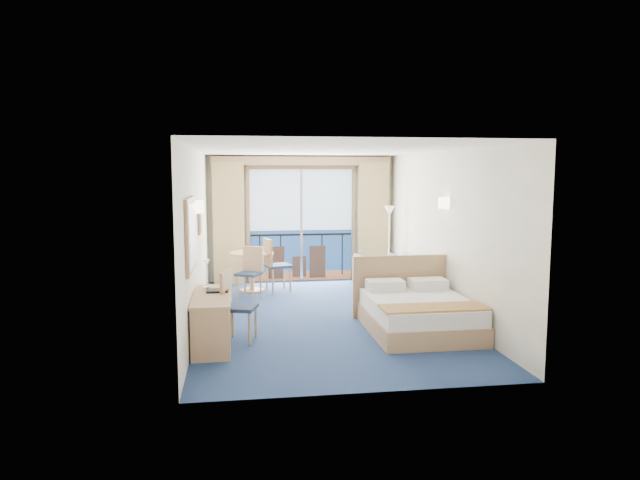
{
  "coord_description": "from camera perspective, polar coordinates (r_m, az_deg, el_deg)",
  "views": [
    {
      "loc": [
        -1.39,
        -8.97,
        2.35
      ],
      "look_at": [
        -0.04,
        0.2,
        1.24
      ],
      "focal_mm": 32.0,
      "sensor_mm": 36.0,
      "label": 1
    }
  ],
  "objects": [
    {
      "name": "floor_lamp",
      "position": [
        11.71,
        6.95,
        1.42
      ],
      "size": [
        0.23,
        0.23,
        1.66
      ],
      "color": "silver",
      "rests_on": "ground"
    },
    {
      "name": "desk_chair",
      "position": [
        8.05,
        -8.57,
        -6.12
      ],
      "size": [
        0.54,
        0.53,
        0.99
      ],
      "rotation": [
        0.0,
        0.0,
        1.28
      ],
      "color": "#1F2D49",
      "rests_on": "ground"
    },
    {
      "name": "bed",
      "position": [
        8.62,
        9.75,
        -7.15
      ],
      "size": [
        1.6,
        1.9,
        1.01
      ],
      "color": "tan",
      "rests_on": "ground"
    },
    {
      "name": "mirror",
      "position": [
        7.54,
        -12.77,
        0.57
      ],
      "size": [
        0.05,
        1.25,
        0.95
      ],
      "color": "tan",
      "rests_on": "room_walls"
    },
    {
      "name": "table_chair_b",
      "position": [
        10.78,
        -6.96,
        -2.9
      ],
      "size": [
        0.56,
        0.56,
        0.95
      ],
      "rotation": [
        0.0,
        0.0,
        -0.49
      ],
      "color": "#1F2D49",
      "rests_on": "ground"
    },
    {
      "name": "sconce_right",
      "position": [
        9.44,
        12.3,
        3.64
      ],
      "size": [
        0.18,
        0.18,
        0.18
      ],
      "primitive_type": "cylinder",
      "color": "#FFEBB2",
      "rests_on": "room_walls"
    },
    {
      "name": "table_chair_a",
      "position": [
        11.27,
        -4.63,
        -2.17
      ],
      "size": [
        0.56,
        0.55,
        1.05
      ],
      "rotation": [
        0.0,
        0.0,
        1.84
      ],
      "color": "#1F2D49",
      "rests_on": "ground"
    },
    {
      "name": "nightstand",
      "position": [
        9.83,
        10.46,
        -5.29
      ],
      "size": [
        0.47,
        0.45,
        0.61
      ],
      "primitive_type": "cube",
      "color": "tan",
      "rests_on": "ground"
    },
    {
      "name": "folder",
      "position": [
        8.06,
        -10.22,
        -5.0
      ],
      "size": [
        0.3,
        0.23,
        0.03
      ],
      "primitive_type": "cube",
      "rotation": [
        0.0,
        0.0,
        0.01
      ],
      "color": "black",
      "rests_on": "desk"
    },
    {
      "name": "floor",
      "position": [
        9.38,
        0.4,
        -7.69
      ],
      "size": [
        6.5,
        6.5,
        0.0
      ],
      "primitive_type": "plane",
      "color": "navy",
      "rests_on": "ground"
    },
    {
      "name": "balcony_door",
      "position": [
        12.33,
        -1.91,
        1.2
      ],
      "size": [
        2.36,
        0.03,
        2.52
      ],
      "color": "navy",
      "rests_on": "room_walls"
    },
    {
      "name": "wall_print",
      "position": [
        9.47,
        -11.9,
        2.14
      ],
      "size": [
        0.04,
        0.42,
        0.52
      ],
      "color": "tan",
      "rests_on": "room_walls"
    },
    {
      "name": "curtain_left",
      "position": [
        12.09,
        -9.12,
        1.64
      ],
      "size": [
        0.65,
        0.22,
        2.55
      ],
      "primitive_type": "cube",
      "color": "tan",
      "rests_on": "room_walls"
    },
    {
      "name": "phone",
      "position": [
        9.78,
        10.46,
        -3.28
      ],
      "size": [
        0.21,
        0.19,
        0.08
      ],
      "primitive_type": "cube",
      "rotation": [
        0.0,
        0.0,
        0.38
      ],
      "color": "silver",
      "rests_on": "nightstand"
    },
    {
      "name": "room_walls",
      "position": [
        9.1,
        0.41,
        3.22
      ],
      "size": [
        4.04,
        6.54,
        2.72
      ],
      "color": "beige",
      "rests_on": "ground"
    },
    {
      "name": "armchair",
      "position": [
        11.43,
        5.87,
        -3.21
      ],
      "size": [
        0.88,
        0.9,
        0.73
      ],
      "primitive_type": "imported",
      "rotation": [
        0.0,
        0.0,
        3.27
      ],
      "color": "#3F454D",
      "rests_on": "ground"
    },
    {
      "name": "pelmet",
      "position": [
        12.15,
        -1.84,
        7.91
      ],
      "size": [
        3.8,
        0.25,
        0.18
      ],
      "primitive_type": "cube",
      "color": "tan",
      "rests_on": "room_walls"
    },
    {
      "name": "curtain_right",
      "position": [
        12.44,
        5.31,
        1.84
      ],
      "size": [
        0.65,
        0.22,
        2.55
      ],
      "primitive_type": "cube",
      "color": "tan",
      "rests_on": "room_walls"
    },
    {
      "name": "desk",
      "position": [
        7.56,
        -10.83,
        -8.35
      ],
      "size": [
        0.51,
        1.49,
        0.7
      ],
      "color": "tan",
      "rests_on": "ground"
    },
    {
      "name": "sconce_left",
      "position": [
        8.4,
        -12.15,
        3.27
      ],
      "size": [
        0.18,
        0.18,
        0.18
      ],
      "primitive_type": "cylinder",
      "color": "#FFEBB2",
      "rests_on": "room_walls"
    },
    {
      "name": "desk_lamp",
      "position": [
        8.21,
        -11.3,
        -2.75
      ],
      "size": [
        0.11,
        0.11,
        0.4
      ],
      "color": "silver",
      "rests_on": "desk"
    },
    {
      "name": "round_table",
      "position": [
        11.33,
        -6.86,
        -2.17
      ],
      "size": [
        0.86,
        0.86,
        0.78
      ],
      "color": "tan",
      "rests_on": "ground"
    }
  ]
}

